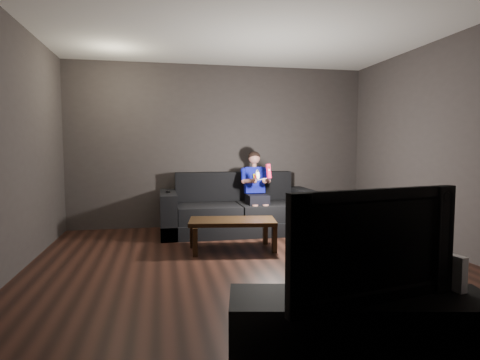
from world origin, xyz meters
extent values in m
plane|color=black|center=(0.00, 0.00, 0.00)|extent=(5.00, 5.00, 0.00)
cube|color=#3A3332|center=(0.00, 2.50, 1.35)|extent=(5.00, 0.04, 2.70)
cube|color=#3A3332|center=(0.00, -2.50, 1.35)|extent=(5.00, 0.04, 2.70)
cube|color=#3A3332|center=(-2.50, 0.00, 1.35)|extent=(0.04, 5.00, 2.70)
cube|color=#3A3332|center=(2.50, 0.00, 1.35)|extent=(0.04, 5.00, 2.70)
cube|color=silver|center=(0.00, 0.00, 2.70)|extent=(5.00, 5.00, 0.02)
cube|color=black|center=(0.18, 1.87, 0.10)|extent=(2.40, 1.04, 0.21)
cube|color=black|center=(-0.29, 1.76, 0.33)|extent=(0.94, 0.73, 0.25)
cube|color=black|center=(0.66, 1.76, 0.33)|extent=(0.94, 0.73, 0.25)
cube|color=black|center=(0.18, 2.27, 0.69)|extent=(1.92, 0.24, 0.47)
cube|color=black|center=(-0.89, 1.87, 0.33)|extent=(0.24, 1.04, 0.65)
cube|color=black|center=(1.26, 1.87, 0.33)|extent=(0.24, 1.04, 0.65)
cube|color=black|center=(0.46, 1.74, 0.53)|extent=(0.31, 0.39, 0.14)
cube|color=#090B9E|center=(0.46, 1.94, 0.81)|extent=(0.31, 0.22, 0.43)
cube|color=yellow|center=(0.46, 1.86, 0.87)|extent=(0.09, 0.09, 0.10)
cube|color=red|center=(0.46, 1.85, 0.87)|extent=(0.06, 0.06, 0.07)
cylinder|color=#B47064|center=(0.46, 1.94, 1.04)|extent=(0.07, 0.07, 0.06)
sphere|color=#B47064|center=(0.46, 1.94, 1.16)|extent=(0.19, 0.19, 0.19)
ellipsoid|color=black|center=(0.46, 1.95, 1.18)|extent=(0.20, 0.20, 0.17)
cylinder|color=#090B9E|center=(0.27, 1.88, 0.89)|extent=(0.08, 0.23, 0.20)
cylinder|color=#090B9E|center=(0.65, 1.88, 0.89)|extent=(0.08, 0.23, 0.20)
cylinder|color=#B47064|center=(0.32, 1.71, 0.84)|extent=(0.14, 0.24, 0.11)
cylinder|color=#B47064|center=(0.60, 1.71, 0.84)|extent=(0.14, 0.24, 0.11)
sphere|color=#B47064|center=(0.38, 1.61, 0.83)|extent=(0.09, 0.09, 0.09)
sphere|color=#B47064|center=(0.55, 1.61, 0.83)|extent=(0.09, 0.09, 0.09)
cylinder|color=#B47064|center=(0.38, 1.53, 0.30)|extent=(0.09, 0.09, 0.35)
cylinder|color=#B47064|center=(0.54, 1.53, 0.30)|extent=(0.09, 0.09, 0.35)
cube|color=#C01638|center=(0.55, 1.39, 0.98)|extent=(0.07, 0.09, 0.21)
cube|color=maroon|center=(0.55, 1.37, 1.04)|extent=(0.03, 0.02, 0.03)
cylinder|color=white|center=(0.55, 1.37, 0.97)|extent=(0.02, 0.01, 0.02)
ellipsoid|color=white|center=(0.38, 1.40, 0.94)|extent=(0.08, 0.10, 0.15)
cylinder|color=black|center=(0.38, 1.36, 0.99)|extent=(0.03, 0.01, 0.03)
cube|color=black|center=(-0.89, 1.81, 0.67)|extent=(0.06, 0.15, 0.03)
cube|color=black|center=(-0.89, 1.86, 0.68)|extent=(0.02, 0.02, 0.00)
cube|color=black|center=(-0.10, 0.80, 0.38)|extent=(1.17, 0.71, 0.05)
cube|color=black|center=(-0.60, 0.58, 0.18)|extent=(0.06, 0.06, 0.35)
cube|color=black|center=(0.40, 0.58, 0.18)|extent=(0.06, 0.06, 0.35)
cube|color=black|center=(-0.60, 1.03, 0.18)|extent=(0.06, 0.06, 0.35)
cube|color=black|center=(0.40, 1.03, 0.18)|extent=(0.06, 0.06, 0.35)
cube|color=black|center=(0.07, -2.27, 0.26)|extent=(1.50, 0.69, 0.52)
imported|color=black|center=(0.07, -2.27, 0.82)|extent=(1.06, 0.34, 0.60)
cube|color=white|center=(0.64, -2.27, 0.62)|extent=(0.08, 0.16, 0.20)
camera|label=1|loc=(-1.00, -4.24, 1.33)|focal=30.00mm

